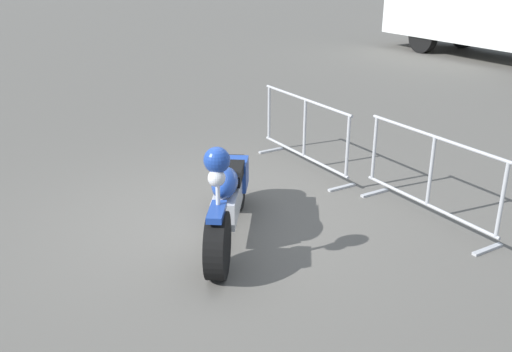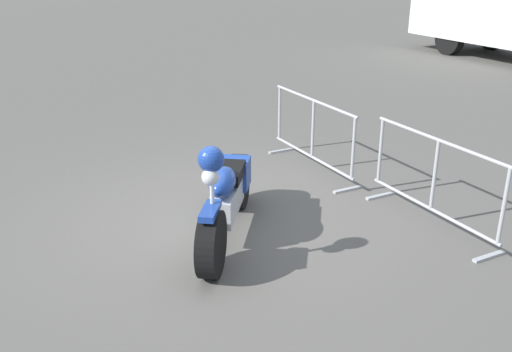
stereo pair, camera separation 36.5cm
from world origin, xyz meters
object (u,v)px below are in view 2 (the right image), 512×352
Objects in this scene: motorcycle at (226,196)px; crowd_barrier_far at (434,181)px; pedestrian at (493,19)px; crowd_barrier_near at (313,134)px.

crowd_barrier_far is (1.10, 2.15, 0.05)m from motorcycle.
motorcycle reaches higher than crowd_barrier_far.
pedestrian reaches higher than motorcycle.
crowd_barrier_near is 1.20× the size of pedestrian.
pedestrian is at bearing 114.09° from crowd_barrier_near.
motorcycle is 0.92× the size of crowd_barrier_near.
crowd_barrier_near is at bearing 180.00° from crowd_barrier_far.
crowd_barrier_far is at bearing 0.00° from crowd_barrier_near.
motorcycle is 2.41m from crowd_barrier_near.
pedestrian is (-5.40, 12.08, 0.37)m from crowd_barrier_near.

